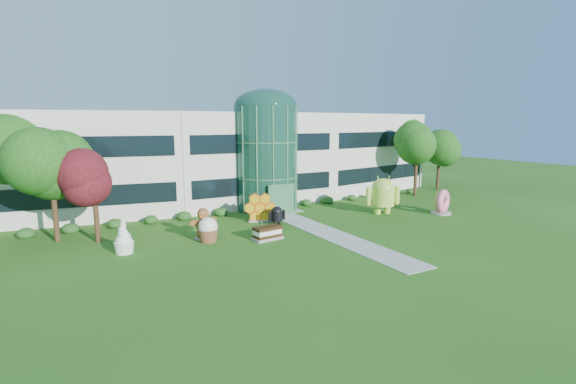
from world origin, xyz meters
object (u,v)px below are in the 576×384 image
android_black (277,214)px  donut (442,202)px  gingerbread (203,223)px  android_green (383,193)px

android_black → donut: size_ratio=0.77×
android_black → donut: bearing=-12.7°
android_black → gingerbread: gingerbread is taller
donut → gingerbread: 21.84m
android_green → donut: bearing=-12.9°
android_green → gingerbread: android_green is taller
android_green → donut: 5.44m
android_green → android_black: android_green is taller
donut → gingerbread: bearing=154.3°
android_green → android_black: (-10.46, 1.07, -1.05)m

